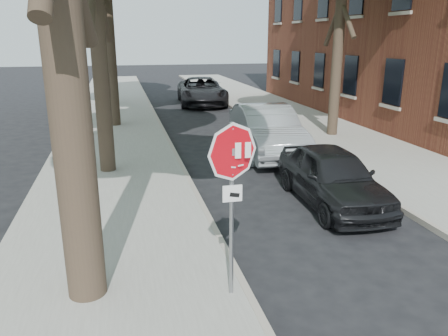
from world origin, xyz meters
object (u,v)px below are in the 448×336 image
object	(u,v)px
car_a	(332,176)
car_b	(267,130)
car_d	(202,91)
stop_sign	(232,178)

from	to	relation	value
car_a	car_b	bearing A→B (deg)	91.90
car_a	car_b	world-z (taller)	car_b
car_a	car_d	bearing A→B (deg)	91.96
car_a	stop_sign	bearing A→B (deg)	-132.71
car_b	car_d	distance (m)	11.80
stop_sign	car_b	xyz separation A→B (m)	(3.30, 8.11, -1.13)
car_b	car_d	bearing A→B (deg)	94.12
stop_sign	car_b	world-z (taller)	stop_sign
stop_sign	car_a	xyz separation A→B (m)	(3.30, 3.35, -1.27)
stop_sign	car_d	world-z (taller)	stop_sign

